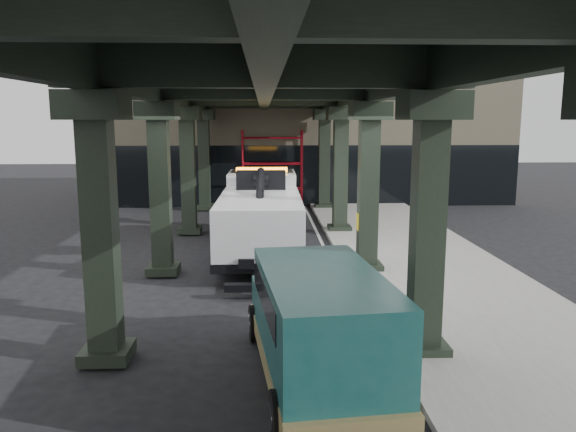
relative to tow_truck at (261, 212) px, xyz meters
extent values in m
plane|color=black|center=(0.54, -4.77, -1.42)|extent=(90.00, 90.00, 0.00)
cube|color=gray|center=(5.04, -2.77, -1.34)|extent=(5.00, 40.00, 0.15)
cube|color=silver|center=(2.24, -2.77, -1.41)|extent=(0.12, 38.00, 0.01)
cube|color=black|center=(3.14, -8.77, 1.08)|extent=(0.55, 0.55, 5.00)
cube|color=black|center=(3.14, -8.77, 3.33)|extent=(1.10, 1.10, 0.50)
cube|color=black|center=(3.14, -8.77, -1.24)|extent=(0.90, 0.90, 0.24)
cube|color=black|center=(3.14, -2.77, 1.08)|extent=(0.55, 0.55, 5.00)
cube|color=black|center=(3.14, -2.77, 3.33)|extent=(1.10, 1.10, 0.50)
cube|color=black|center=(3.14, -2.77, -1.24)|extent=(0.90, 0.90, 0.24)
cube|color=black|center=(3.14, 3.23, 1.08)|extent=(0.55, 0.55, 5.00)
cube|color=black|center=(3.14, 3.23, 3.33)|extent=(1.10, 1.10, 0.50)
cube|color=black|center=(3.14, 3.23, -1.24)|extent=(0.90, 0.90, 0.24)
cube|color=black|center=(3.14, 9.23, 1.08)|extent=(0.55, 0.55, 5.00)
cube|color=black|center=(3.14, 9.23, 3.33)|extent=(1.10, 1.10, 0.50)
cube|color=black|center=(3.14, 9.23, -1.24)|extent=(0.90, 0.90, 0.24)
cube|color=black|center=(-2.86, -8.77, 1.08)|extent=(0.55, 0.55, 5.00)
cube|color=black|center=(-2.86, -8.77, 3.33)|extent=(1.10, 1.10, 0.50)
cube|color=black|center=(-2.86, -8.77, -1.24)|extent=(0.90, 0.90, 0.24)
cube|color=black|center=(-2.86, -2.77, 1.08)|extent=(0.55, 0.55, 5.00)
cube|color=black|center=(-2.86, -2.77, 3.33)|extent=(1.10, 1.10, 0.50)
cube|color=black|center=(-2.86, -2.77, -1.24)|extent=(0.90, 0.90, 0.24)
cube|color=black|center=(-2.86, 3.23, 1.08)|extent=(0.55, 0.55, 5.00)
cube|color=black|center=(-2.86, 3.23, 3.33)|extent=(1.10, 1.10, 0.50)
cube|color=black|center=(-2.86, 3.23, -1.24)|extent=(0.90, 0.90, 0.24)
cube|color=black|center=(-2.86, 9.23, 1.08)|extent=(0.55, 0.55, 5.00)
cube|color=black|center=(-2.86, 9.23, 3.33)|extent=(1.10, 1.10, 0.50)
cube|color=black|center=(-2.86, 9.23, -1.24)|extent=(0.90, 0.90, 0.24)
cube|color=black|center=(3.14, -2.77, 4.13)|extent=(0.35, 32.00, 1.10)
cube|color=black|center=(-2.86, -2.77, 4.13)|extent=(0.35, 32.00, 1.10)
cube|color=black|center=(0.14, -2.77, 4.13)|extent=(0.35, 32.00, 1.10)
cube|color=black|center=(0.14, -2.77, 4.83)|extent=(7.40, 32.00, 0.30)
cube|color=#C6B793|center=(2.54, 15.23, 2.58)|extent=(22.00, 10.00, 8.00)
cylinder|color=#A90D1A|center=(-0.96, 10.13, 0.58)|extent=(0.08, 0.08, 4.00)
cylinder|color=#A90D1A|center=(-0.96, 9.33, 0.58)|extent=(0.08, 0.08, 4.00)
cylinder|color=#A90D1A|center=(2.04, 10.13, 0.58)|extent=(0.08, 0.08, 4.00)
cylinder|color=#A90D1A|center=(2.04, 9.33, 0.58)|extent=(0.08, 0.08, 4.00)
cylinder|color=#A90D1A|center=(0.54, 10.13, -0.42)|extent=(3.00, 0.08, 0.08)
cylinder|color=#A90D1A|center=(0.54, 10.13, 0.88)|extent=(3.00, 0.08, 0.08)
cylinder|color=#A90D1A|center=(0.54, 10.13, 2.18)|extent=(3.00, 0.08, 0.08)
cube|color=black|center=(-0.01, -0.55, -0.68)|extent=(1.16, 7.88, 0.26)
cube|color=white|center=(0.03, 2.13, 0.21)|extent=(2.50, 2.55, 1.89)
cube|color=white|center=(0.05, 3.23, -0.32)|extent=(2.48, 0.77, 0.94)
cube|color=black|center=(0.03, 2.39, 0.73)|extent=(2.33, 1.40, 0.89)
cube|color=white|center=(-0.02, -1.75, 0.00)|extent=(2.59, 5.28, 1.47)
cube|color=orange|center=(0.03, 1.92, 1.26)|extent=(1.89, 0.32, 0.17)
cube|color=black|center=(0.00, 0.35, 1.05)|extent=(1.69, 0.65, 0.63)
cylinder|color=black|center=(-0.02, -1.54, 0.79)|extent=(0.30, 3.67, 1.41)
cube|color=black|center=(-0.06, -4.43, -1.05)|extent=(0.34, 1.47, 0.19)
cube|color=black|center=(-0.07, -5.16, -1.10)|extent=(1.68, 0.29, 0.19)
cylinder|color=black|center=(-1.12, 2.46, -0.84)|extent=(0.38, 1.16, 1.15)
cylinder|color=silver|center=(-1.12, 2.46, -0.84)|extent=(0.42, 0.64, 0.63)
cylinder|color=black|center=(1.19, 2.43, -0.84)|extent=(0.38, 1.16, 1.15)
cylinder|color=silver|center=(1.19, 2.43, -0.84)|extent=(0.42, 0.64, 0.63)
cylinder|color=black|center=(-1.17, -1.00, -0.84)|extent=(0.38, 1.16, 1.15)
cylinder|color=silver|center=(-1.17, -1.00, -0.84)|extent=(0.42, 0.64, 0.63)
cylinder|color=black|center=(1.14, -1.03, -0.84)|extent=(0.38, 1.16, 1.15)
cylinder|color=silver|center=(1.14, -1.03, -0.84)|extent=(0.42, 0.64, 0.63)
cylinder|color=black|center=(-1.19, -2.37, -0.84)|extent=(0.38, 1.16, 1.15)
cylinder|color=silver|center=(-1.19, -2.37, -0.84)|extent=(0.42, 0.64, 0.63)
cylinder|color=black|center=(1.12, -2.40, -0.84)|extent=(0.38, 1.16, 1.15)
cylinder|color=silver|center=(1.12, -2.40, -0.84)|extent=(0.42, 0.64, 0.63)
cube|color=#134544|center=(0.78, -7.71, -0.58)|extent=(1.90, 1.16, 0.79)
cube|color=#134544|center=(1.04, -10.12, -0.23)|extent=(2.26, 4.15, 1.72)
cube|color=olive|center=(1.00, -9.77, -0.93)|extent=(2.40, 5.11, 0.31)
cube|color=black|center=(0.82, -8.06, 0.13)|extent=(1.75, 0.56, 0.74)
cube|color=black|center=(1.01, -9.86, 0.22)|extent=(2.21, 3.36, 0.49)
cube|color=silver|center=(0.73, -7.25, -0.93)|extent=(1.77, 0.29, 0.26)
cylinder|color=black|center=(-0.09, -7.85, -1.05)|extent=(0.32, 0.76, 0.74)
cylinder|color=silver|center=(-0.09, -7.85, -1.05)|extent=(0.32, 0.44, 0.41)
cylinder|color=black|center=(1.66, -7.66, -1.05)|extent=(0.32, 0.76, 0.74)
cylinder|color=silver|center=(1.66, -7.66, -1.05)|extent=(0.32, 0.44, 0.41)
cylinder|color=black|center=(0.30, -11.53, -1.05)|extent=(0.32, 0.76, 0.74)
cylinder|color=silver|center=(0.30, -11.53, -1.05)|extent=(0.32, 0.44, 0.41)
cylinder|color=black|center=(2.06, -11.35, -1.05)|extent=(0.32, 0.76, 0.74)
cylinder|color=silver|center=(2.06, -11.35, -1.05)|extent=(0.32, 0.44, 0.41)
camera|label=1|loc=(0.11, -18.87, 3.08)|focal=35.00mm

